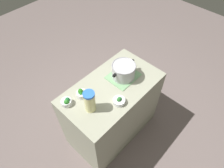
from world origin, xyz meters
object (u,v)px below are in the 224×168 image
Objects in this scene: cooking_pot at (124,70)px; broccoli_bowl_front at (119,101)px; lemonade_pitcher at (90,101)px; broccoli_bowl_back at (67,102)px; broccoli_bowl_center at (81,93)px.

cooking_pot is 0.37m from broccoli_bowl_front.
lemonade_pitcher is 2.28× the size of broccoli_bowl_back.
broccoli_bowl_front is 0.40m from broccoli_bowl_center.
broccoli_bowl_back is (-0.37, 0.37, 0.01)m from broccoli_bowl_front.
broccoli_bowl_back is at bearing 166.11° from cooking_pot.
cooking_pot is 3.11× the size of broccoli_bowl_back.
broccoli_bowl_front is (-0.30, -0.20, -0.07)m from cooking_pot.
broccoli_bowl_center reaches higher than broccoli_bowl_front.
cooking_pot is 2.64× the size of broccoli_bowl_front.
lemonade_pitcher reaches higher than cooking_pot.
lemonade_pitcher is at bearing -175.01° from cooking_pot.
broccoli_bowl_center is at bearing 120.60° from broccoli_bowl_front.
cooking_pot is 3.02× the size of broccoli_bowl_center.
broccoli_bowl_back is at bearing 120.69° from lemonade_pitcher.
broccoli_bowl_center is at bearing -9.27° from broccoli_bowl_back.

